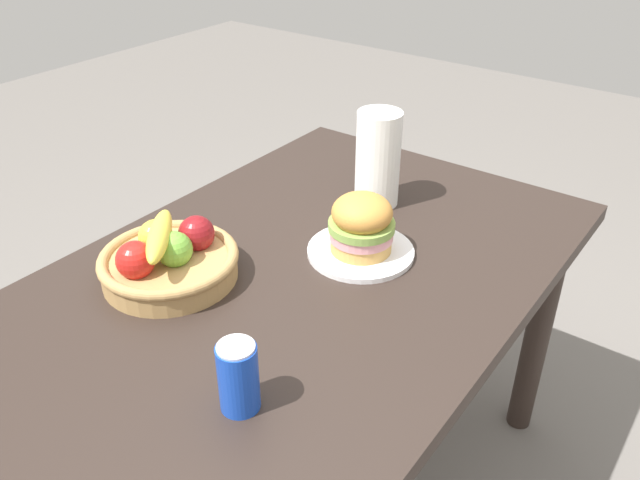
{
  "coord_description": "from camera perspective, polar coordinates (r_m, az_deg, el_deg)",
  "views": [
    {
      "loc": [
        -0.89,
        -0.72,
        1.53
      ],
      "look_at": [
        0.06,
        -0.02,
        0.81
      ],
      "focal_mm": 36.39,
      "sensor_mm": 36.0,
      "label": 1
    }
  ],
  "objects": [
    {
      "name": "sandwich",
      "position": [
        1.41,
        3.68,
        1.45
      ],
      "size": [
        0.15,
        0.15,
        0.13
      ],
      "color": "tan",
      "rests_on": "plate"
    },
    {
      "name": "fruit_basket",
      "position": [
        1.38,
        -13.2,
        -1.61
      ],
      "size": [
        0.29,
        0.29,
        0.14
      ],
      "color": "tan",
      "rests_on": "dining_table"
    },
    {
      "name": "soda_can",
      "position": [
        1.05,
        -7.2,
        -11.85
      ],
      "size": [
        0.07,
        0.07,
        0.13
      ],
      "color": "blue",
      "rests_on": "dining_table"
    },
    {
      "name": "dining_table",
      "position": [
        1.44,
        -2.03,
        -6.16
      ],
      "size": [
        1.4,
        0.9,
        0.75
      ],
      "color": "#2D231E",
      "rests_on": "ground_plane"
    },
    {
      "name": "paper_towel_roll",
      "position": [
        1.61,
        5.12,
        7.12
      ],
      "size": [
        0.11,
        0.11,
        0.24
      ],
      "primitive_type": "cylinder",
      "color": "white",
      "rests_on": "dining_table"
    },
    {
      "name": "plate",
      "position": [
        1.44,
        3.59,
        -1.0
      ],
      "size": [
        0.24,
        0.24,
        0.01
      ],
      "primitive_type": "cylinder",
      "color": "white",
      "rests_on": "dining_table"
    }
  ]
}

